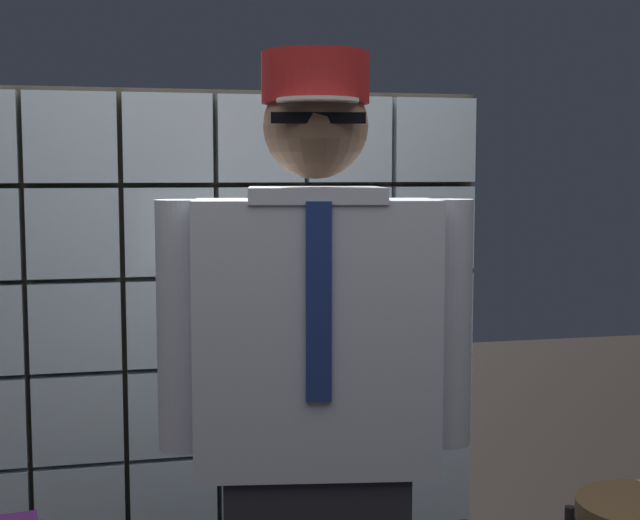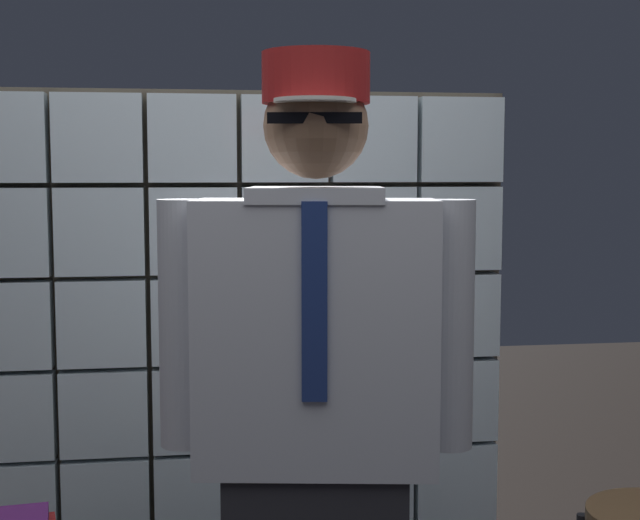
# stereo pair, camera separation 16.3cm
# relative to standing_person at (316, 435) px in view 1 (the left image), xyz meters

# --- Properties ---
(glass_block_wall) EXTENTS (1.86, 0.10, 1.86)m
(glass_block_wall) POSITION_rel_standing_person_xyz_m (-0.12, 1.03, -0.04)
(glass_block_wall) COLOR silver
(glass_block_wall) RESTS_ON ground
(standing_person) EXTENTS (0.73, 0.35, 1.83)m
(standing_person) POSITION_rel_standing_person_xyz_m (0.00, 0.00, 0.00)
(standing_person) COLOR #28282D
(standing_person) RESTS_ON ground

